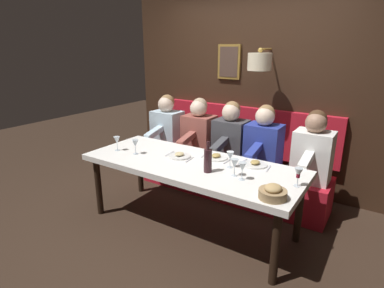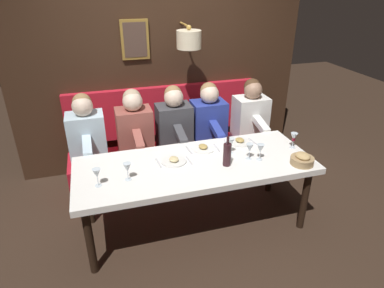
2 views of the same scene
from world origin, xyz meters
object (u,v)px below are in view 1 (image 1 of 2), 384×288
(dining_table, at_px, (191,168))
(wine_glass_3, at_px, (117,141))
(diner_farthest, at_px, (167,125))
(diner_near, at_px, (264,141))
(diner_middle, at_px, (231,136))
(wine_glass_1, at_px, (242,167))
(wine_glass_5, at_px, (298,173))
(wine_glass_4, at_px, (230,156))
(diner_nearest, at_px, (313,149))
(wine_bottle, at_px, (208,160))
(diner_far, at_px, (199,130))
(bread_bowl, at_px, (273,193))
(wine_glass_0, at_px, (135,144))
(wine_glass_2, at_px, (235,164))

(dining_table, relative_size, wine_glass_3, 13.85)
(diner_farthest, bearing_deg, diner_near, -90.00)
(diner_near, bearing_deg, dining_table, 153.54)
(diner_near, height_order, diner_middle, same)
(wine_glass_1, distance_m, wine_glass_5, 0.47)
(wine_glass_4, xyz_separation_m, wine_glass_5, (-0.07, -0.67, -0.00))
(diner_nearest, xyz_separation_m, wine_glass_3, (-1.02, 1.90, 0.04))
(diner_near, distance_m, wine_bottle, 1.02)
(diner_far, bearing_deg, bread_bowl, -130.02)
(diner_nearest, xyz_separation_m, wine_glass_5, (-0.86, -0.07, 0.04))
(wine_glass_0, xyz_separation_m, wine_glass_2, (0.04, -1.17, 0.00))
(wine_glass_2, distance_m, bread_bowl, 0.50)
(wine_glass_2, xyz_separation_m, bread_bowl, (-0.23, -0.44, -0.07))
(bread_bowl, bearing_deg, wine_glass_3, 84.85)
(wine_glass_4, xyz_separation_m, bread_bowl, (-0.40, -0.57, -0.07))
(wine_glass_1, relative_size, wine_glass_4, 1.00)
(diner_near, relative_size, wine_glass_1, 4.82)
(wine_glass_4, bearing_deg, diner_farthest, 60.15)
(diner_nearest, relative_size, diner_middle, 1.00)
(wine_glass_3, distance_m, wine_glass_5, 1.98)
(wine_glass_2, bearing_deg, wine_glass_5, -80.13)
(wine_glass_0, relative_size, wine_glass_3, 1.00)
(diner_middle, bearing_deg, diner_nearest, -90.00)
(diner_near, distance_m, diner_far, 0.89)
(wine_glass_4, bearing_deg, bread_bowl, -125.16)
(diner_nearest, relative_size, wine_glass_4, 4.82)
(wine_glass_3, bearing_deg, wine_glass_2, -87.41)
(wine_glass_5, bearing_deg, wine_glass_3, 94.61)
(diner_near, bearing_deg, diner_nearest, -90.00)
(diner_middle, xyz_separation_m, diner_farthest, (0.00, 0.99, 0.00))
(diner_far, bearing_deg, diner_farthest, 90.00)
(wine_glass_4, xyz_separation_m, wine_bottle, (-0.21, 0.13, -0.00))
(wine_glass_0, bearing_deg, wine_glass_2, -88.04)
(wine_glass_3, bearing_deg, dining_table, -81.27)
(bread_bowl, bearing_deg, wine_glass_2, 62.06)
(diner_middle, xyz_separation_m, wine_glass_4, (-0.79, -0.39, 0.04))
(diner_near, bearing_deg, wine_glass_0, 132.46)
(wine_glass_5, distance_m, wine_bottle, 0.81)
(diner_farthest, relative_size, wine_glass_3, 4.82)
(wine_glass_4, relative_size, bread_bowl, 0.75)
(wine_glass_1, distance_m, bread_bowl, 0.40)
(wine_glass_5, bearing_deg, diner_farthest, 67.15)
(diner_middle, bearing_deg, dining_table, 179.29)
(wine_glass_2, relative_size, wine_bottle, 0.55)
(diner_near, relative_size, wine_glass_5, 4.82)
(diner_farthest, height_order, wine_glass_3, diner_farthest)
(wine_glass_3, bearing_deg, diner_near, -52.80)
(wine_glass_2, bearing_deg, wine_glass_4, 37.28)
(diner_near, xyz_separation_m, wine_glass_0, (-1.00, 1.09, 0.04))
(diner_middle, bearing_deg, diner_far, 90.00)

